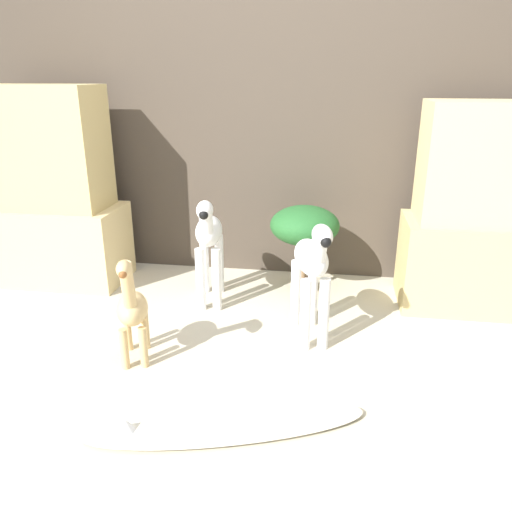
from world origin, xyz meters
TOP-DOWN VIEW (x-y plane):
  - ground_plane at (0.00, 0.00)m, footprint 14.00×14.00m
  - wall_back at (0.00, 1.38)m, footprint 6.40×0.08m
  - rock_pillar_left at (-1.32, 0.97)m, footprint 0.86×0.45m
  - rock_pillar_right at (1.32, 0.97)m, footprint 0.86×0.45m
  - zebra_right at (0.38, 0.41)m, footprint 0.25×0.49m
  - zebra_left at (-0.24, 0.77)m, footprint 0.21×0.50m
  - giraffe_figurine at (-0.44, 0.07)m, footprint 0.21×0.38m
  - potted_palm_front at (0.30, 1.02)m, footprint 0.42×0.42m
  - surfboard at (0.09, -0.35)m, footprint 1.13×0.56m

SIDE VIEW (x-z plane):
  - ground_plane at x=0.00m, z-range 0.00..0.00m
  - surfboard at x=0.09m, z-range -0.02..0.06m
  - giraffe_figurine at x=-0.44m, z-range -0.01..0.56m
  - zebra_right at x=0.38m, z-range 0.06..0.74m
  - zebra_left at x=-0.24m, z-range 0.06..0.74m
  - potted_palm_front at x=0.30m, z-range 0.15..0.70m
  - rock_pillar_right at x=1.32m, z-range -0.04..1.14m
  - rock_pillar_left at x=-1.32m, z-range -0.06..1.19m
  - wall_back at x=0.00m, z-range 0.00..2.20m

